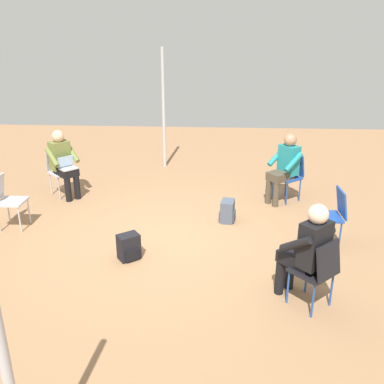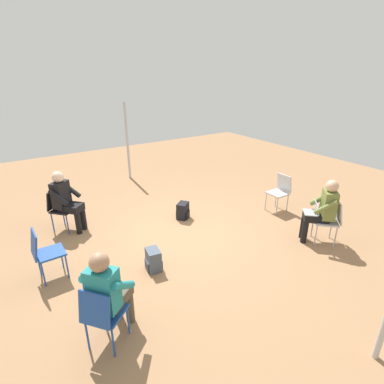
{
  "view_description": "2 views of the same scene",
  "coord_description": "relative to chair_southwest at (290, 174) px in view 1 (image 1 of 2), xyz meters",
  "views": [
    {
      "loc": [
        -0.71,
        5.65,
        2.97
      ],
      "look_at": [
        -0.36,
        -0.19,
        0.7
      ],
      "focal_mm": 40.0,
      "sensor_mm": 36.0,
      "label": 1
    },
    {
      "loc": [
        -2.62,
        -4.45,
        3.03
      ],
      "look_at": [
        0.3,
        -0.03,
        0.86
      ],
      "focal_mm": 28.0,
      "sensor_mm": 36.0,
      "label": 2
    }
  ],
  "objects": [
    {
      "name": "chair_east",
      "position": [
        4.56,
        1.43,
        0.0
      ],
      "size": [
        0.44,
        0.4,
        0.85
      ],
      "rotation": [
        0.0,
        0.0,
        1.57
      ],
      "color": "#B7B7BC",
      "rests_on": "ground"
    },
    {
      "name": "chair_southeast",
      "position": [
        4.24,
        -0.04,
        0.0
      ],
      "size": [
        0.58,
        0.58,
        0.85
      ],
      "rotation": [
        0.0,
        0.0,
        0.8
      ],
      "color": "#B7B7BC",
      "rests_on": "ground"
    },
    {
      "name": "tent_pole_near",
      "position": [
        2.57,
        5.44,
        0.62
      ],
      "size": [
        0.07,
        0.07,
        2.23
      ],
      "primitive_type": "cylinder",
      "color": "#B2B2B7",
      "rests_on": "ground"
    },
    {
      "name": "chair_west",
      "position": [
        -0.33,
        1.71,
        0.0
      ],
      "size": [
        0.45,
        0.41,
        0.85
      ],
      "rotation": [
        0.0,
        0.0,
        -1.53
      ],
      "color": "#1E4799",
      "rests_on": "ground"
    },
    {
      "name": "tent_pole_far",
      "position": [
        2.5,
        -1.83,
        0.8
      ],
      "size": [
        0.07,
        0.07,
        2.58
      ],
      "primitive_type": "cylinder",
      "color": "#B2B2B7",
      "rests_on": "ground"
    },
    {
      "name": "backpack_near_laptop_user",
      "position": [
        2.49,
        2.3,
        -0.34
      ],
      "size": [
        0.34,
        0.33,
        0.36
      ],
      "rotation": [
        0.0,
        0.0,
        0.64
      ],
      "color": "black",
      "rests_on": "ground"
    },
    {
      "name": "ground_plane",
      "position": [
        2.04,
        1.73,
        -0.5
      ],
      "size": [
        15.3,
        15.3,
        0.0
      ],
      "primitive_type": "plane",
      "color": "#99704C"
    },
    {
      "name": "person_with_laptop",
      "position": [
        4.12,
        0.08,
        0.2
      ],
      "size": [
        0.64,
        0.64,
        1.24
      ],
      "rotation": [
        0.0,
        0.0,
        0.8
      ],
      "color": "black",
      "rests_on": "ground"
    },
    {
      "name": "backpack_by_empty_chair",
      "position": [
        1.14,
        1.02,
        -0.34
      ],
      "size": [
        0.28,
        0.31,
        0.36
      ],
      "rotation": [
        0.0,
        0.0,
        1.41
      ],
      "color": "#475160",
      "rests_on": "ground"
    },
    {
      "name": "person_in_black",
      "position": [
        0.31,
        3.13,
        0.2
      ],
      "size": [
        0.63,
        0.63,
        1.24
      ],
      "rotation": [
        0.0,
        0.0,
        -2.4
      ],
      "color": "black",
      "rests_on": "ground"
    },
    {
      "name": "person_in_teal",
      "position": [
        0.13,
        0.1,
        0.2
      ],
      "size": [
        0.63,
        0.63,
        1.24
      ],
      "rotation": [
        0.0,
        0.0,
        -0.89
      ],
      "color": "#4C4233",
      "rests_on": "ground"
    },
    {
      "name": "chair_northwest",
      "position": [
        0.2,
        3.25,
        0.0
      ],
      "size": [
        0.58,
        0.59,
        0.85
      ],
      "rotation": [
        0.0,
        0.0,
        -2.4
      ],
      "color": "black",
      "rests_on": "ground"
    },
    {
      "name": "chair_southwest",
      "position": [
        0.0,
        0.0,
        0.0
      ],
      "size": [
        0.58,
        0.58,
        0.85
      ],
      "rotation": [
        0.0,
        0.0,
        -0.89
      ],
      "color": "#1E4799",
      "rests_on": "ground"
    }
  ]
}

